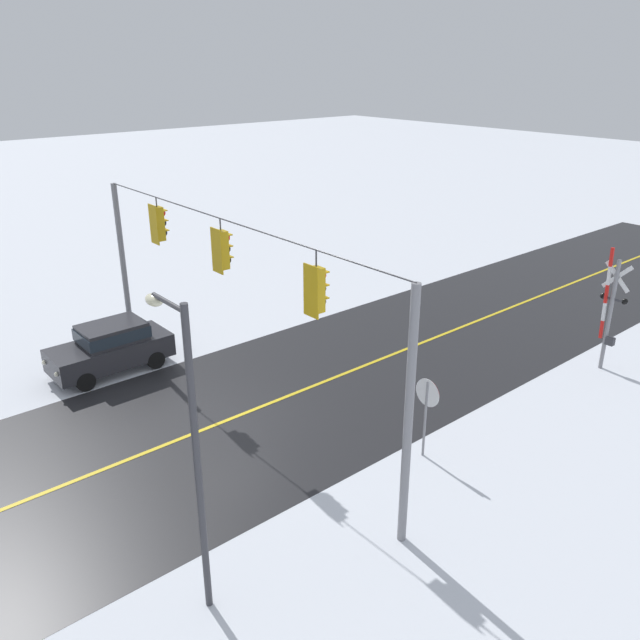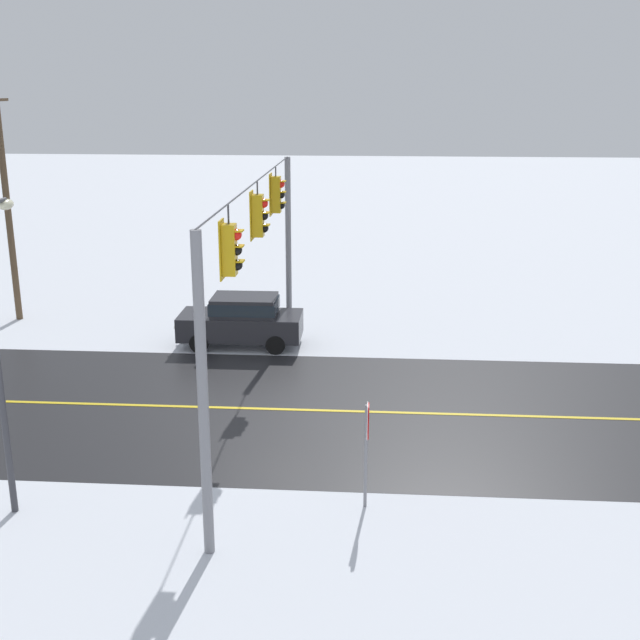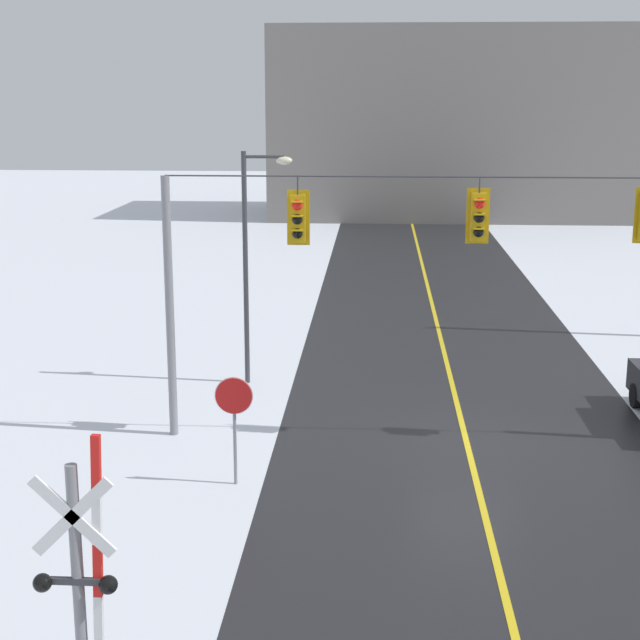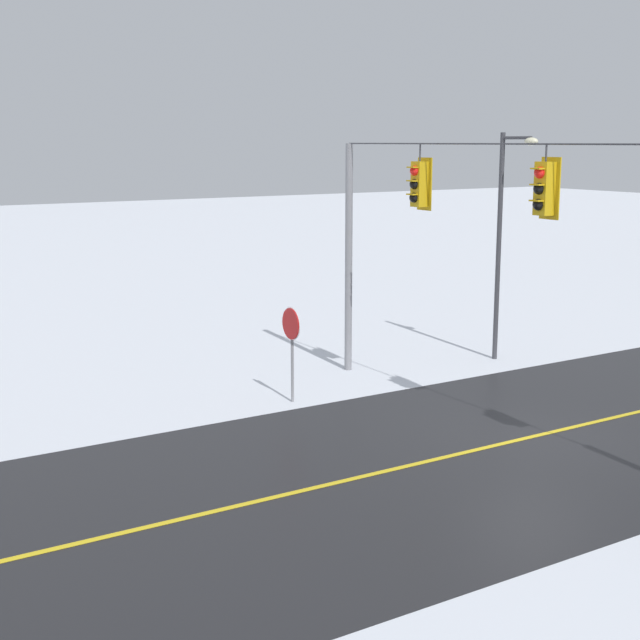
# 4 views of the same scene
# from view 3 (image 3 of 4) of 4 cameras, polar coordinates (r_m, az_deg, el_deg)

# --- Properties ---
(ground_plane) EXTENTS (160.00, 160.00, 0.00)m
(ground_plane) POSITION_cam_3_polar(r_m,az_deg,el_deg) (23.27, 8.63, -7.04)
(ground_plane) COLOR silver
(road_asphalt) EXTENTS (9.00, 80.00, 0.01)m
(road_asphalt) POSITION_cam_3_polar(r_m,az_deg,el_deg) (28.96, 7.60, -2.91)
(road_asphalt) COLOR black
(road_asphalt) RESTS_ON ground
(lane_centre_line) EXTENTS (0.14, 72.00, 0.01)m
(lane_centre_line) POSITION_cam_3_polar(r_m,az_deg,el_deg) (28.95, 7.60, -2.90)
(lane_centre_line) COLOR gold
(lane_centre_line) RESTS_ON ground
(signal_span) EXTENTS (14.20, 0.47, 6.22)m
(signal_span) POSITION_cam_3_polar(r_m,az_deg,el_deg) (22.16, 8.99, 3.32)
(signal_span) COLOR gray
(signal_span) RESTS_ON ground
(stop_sign) EXTENTS (0.80, 0.09, 2.35)m
(stop_sign) POSITION_cam_3_polar(r_m,az_deg,el_deg) (20.03, -5.11, -5.12)
(stop_sign) COLOR gray
(stop_sign) RESTS_ON ground
(railroad_crossing) EXTENTS (0.98, 0.31, 4.36)m
(railroad_crossing) POSITION_cam_3_polar(r_m,az_deg,el_deg) (11.88, -13.96, -16.22)
(railroad_crossing) COLOR gray
(railroad_crossing) RESTS_ON ground
(streetlamp_near) EXTENTS (1.39, 0.28, 6.50)m
(streetlamp_near) POSITION_cam_3_polar(r_m,az_deg,el_deg) (26.64, -3.99, 4.39)
(streetlamp_near) COLOR #38383D
(streetlamp_near) RESTS_ON ground
(building_distant) EXTENTS (26.11, 11.08, 12.15)m
(building_distant) POSITION_cam_3_polar(r_m,az_deg,el_deg) (66.27, 8.85, 11.45)
(building_distant) COLOR slate
(building_distant) RESTS_ON ground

